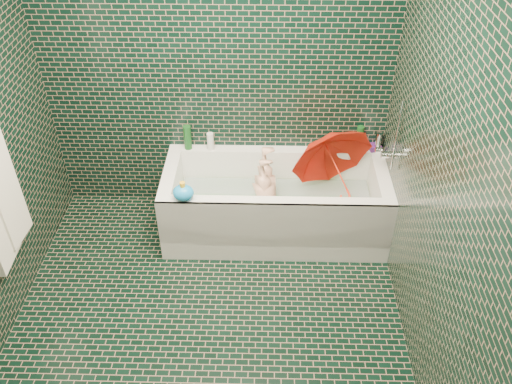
{
  "coord_description": "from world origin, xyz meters",
  "views": [
    {
      "loc": [
        0.38,
        -2.25,
        2.94
      ],
      "look_at": [
        0.31,
        0.82,
        0.53
      ],
      "focal_mm": 38.0,
      "sensor_mm": 36.0,
      "label": 1
    }
  ],
  "objects_px": {
    "bathtub": "(275,209)",
    "bath_toy": "(183,192)",
    "rubber_duck": "(347,146)",
    "umbrella": "(337,169)",
    "child": "(268,202)"
  },
  "relations": [
    {
      "from": "child",
      "to": "rubber_duck",
      "type": "xyz_separation_m",
      "value": [
        0.62,
        0.37,
        0.28
      ]
    },
    {
      "from": "bathtub",
      "to": "rubber_duck",
      "type": "height_order",
      "value": "rubber_duck"
    },
    {
      "from": "rubber_duck",
      "to": "bath_toy",
      "type": "relative_size",
      "value": 0.58
    },
    {
      "from": "bathtub",
      "to": "umbrella",
      "type": "relative_size",
      "value": 2.79
    },
    {
      "from": "bathtub",
      "to": "rubber_duck",
      "type": "relative_size",
      "value": 15.98
    },
    {
      "from": "bathtub",
      "to": "child",
      "type": "relative_size",
      "value": 1.96
    },
    {
      "from": "rubber_duck",
      "to": "bath_toy",
      "type": "distance_m",
      "value": 1.38
    },
    {
      "from": "umbrella",
      "to": "rubber_duck",
      "type": "bearing_deg",
      "value": 62.71
    },
    {
      "from": "bath_toy",
      "to": "rubber_duck",
      "type": "bearing_deg",
      "value": 6.84
    },
    {
      "from": "bath_toy",
      "to": "bathtub",
      "type": "bearing_deg",
      "value": 4.25
    },
    {
      "from": "umbrella",
      "to": "bathtub",
      "type": "bearing_deg",
      "value": 175.8
    },
    {
      "from": "child",
      "to": "umbrella",
      "type": "distance_m",
      "value": 0.59
    },
    {
      "from": "child",
      "to": "bath_toy",
      "type": "bearing_deg",
      "value": -55.27
    },
    {
      "from": "bathtub",
      "to": "bath_toy",
      "type": "xyz_separation_m",
      "value": [
        -0.65,
        -0.31,
        0.4
      ]
    },
    {
      "from": "child",
      "to": "umbrella",
      "type": "relative_size",
      "value": 1.42
    }
  ]
}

